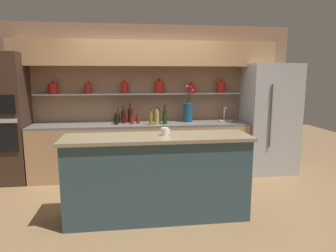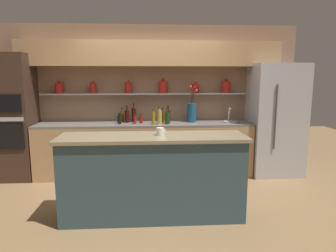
{
  "view_description": "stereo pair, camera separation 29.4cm",
  "coord_description": "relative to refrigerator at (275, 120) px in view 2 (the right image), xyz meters",
  "views": [
    {
      "loc": [
        -0.33,
        -3.81,
        1.72
      ],
      "look_at": [
        0.23,
        0.44,
        1.0
      ],
      "focal_mm": 32.0,
      "sensor_mm": 36.0,
      "label": 1
    },
    {
      "loc": [
        -0.04,
        -3.84,
        1.72
      ],
      "look_at": [
        0.23,
        0.44,
        1.0
      ],
      "focal_mm": 32.0,
      "sensor_mm": 36.0,
      "label": 2
    }
  ],
  "objects": [
    {
      "name": "bottle_sauce_11",
      "position": [
        -2.44,
        -0.03,
        0.03
      ],
      "size": [
        0.05,
        0.05,
        0.17
      ],
      "color": "maroon",
      "rests_on": "back_counter_unit"
    },
    {
      "name": "bottle_oil_4",
      "position": [
        -2.13,
        -0.12,
        0.06
      ],
      "size": [
        0.06,
        0.06,
        0.26
      ],
      "color": "olive",
      "rests_on": "back_counter_unit"
    },
    {
      "name": "flower_vase",
      "position": [
        -1.46,
        0.12,
        0.16
      ],
      "size": [
        0.18,
        0.16,
        0.64
      ],
      "color": "navy",
      "rests_on": "back_counter_unit"
    },
    {
      "name": "bottle_sauce_8",
      "position": [
        -2.34,
        0.03,
        0.02
      ],
      "size": [
        0.06,
        0.06,
        0.17
      ],
      "color": "maroon",
      "rests_on": "back_counter_unit"
    },
    {
      "name": "bottle_wine_7",
      "position": [
        -2.47,
        0.17,
        0.08
      ],
      "size": [
        0.08,
        0.08,
        0.34
      ],
      "color": "#380C0C",
      "rests_on": "back_counter_unit"
    },
    {
      "name": "refrigerator",
      "position": [
        0.0,
        0.0,
        0.0
      ],
      "size": [
        0.87,
        0.73,
        1.93
      ],
      "color": "#B7B7BC",
      "rests_on": "ground_plane"
    },
    {
      "name": "bottle_oil_6",
      "position": [
        -2.67,
        0.2,
        0.06
      ],
      "size": [
        0.07,
        0.07,
        0.25
      ],
      "color": "#47380A",
      "rests_on": "back_counter_unit"
    },
    {
      "name": "bottle_wine_5",
      "position": [
        -2.58,
        0.12,
        0.07
      ],
      "size": [
        0.07,
        0.07,
        0.3
      ],
      "color": "#380C0C",
      "rests_on": "back_counter_unit"
    },
    {
      "name": "bottle_wine_0",
      "position": [
        -1.88,
        0.02,
        0.07
      ],
      "size": [
        0.07,
        0.07,
        0.31
      ],
      "color": "#380C0C",
      "rests_on": "back_counter_unit"
    },
    {
      "name": "ground_plane",
      "position": [
        -2.16,
        -1.2,
        -0.96
      ],
      "size": [
        12.0,
        12.0,
        0.0
      ],
      "primitive_type": "plane",
      "color": "olive"
    },
    {
      "name": "sink_fixture",
      "position": [
        -0.79,
        0.05,
        -0.02
      ],
      "size": [
        0.26,
        0.26,
        0.25
      ],
      "color": "#B7B7BC",
      "rests_on": "back_counter_unit"
    },
    {
      "name": "bottle_spirit_2",
      "position": [
        -2.03,
        -0.1,
        0.08
      ],
      "size": [
        0.07,
        0.07,
        0.29
      ],
      "color": "tan",
      "rests_on": "back_counter_unit"
    },
    {
      "name": "bottle_oil_9",
      "position": [
        -1.97,
        0.16,
        0.06
      ],
      "size": [
        0.07,
        0.07,
        0.25
      ],
      "color": "#47380A",
      "rests_on": "back_counter_unit"
    },
    {
      "name": "back_wall_unit",
      "position": [
        -2.17,
        0.33,
        0.59
      ],
      "size": [
        5.2,
        0.44,
        2.6
      ],
      "color": "#937056",
      "rests_on": "ground_plane"
    },
    {
      "name": "bottle_sauce_3",
      "position": [
        -2.7,
        -0.05,
        0.04
      ],
      "size": [
        0.05,
        0.05,
        0.18
      ],
      "color": "black",
      "rests_on": "back_counter_unit"
    },
    {
      "name": "oven_tower",
      "position": [
        -4.45,
        0.04,
        0.08
      ],
      "size": [
        0.63,
        0.64,
        2.08
      ],
      "color": "#3D281E",
      "rests_on": "ground_plane"
    },
    {
      "name": "coffee_mug",
      "position": [
        -2.07,
        -1.54,
        0.1
      ],
      "size": [
        0.11,
        0.09,
        0.09
      ],
      "color": "silver",
      "rests_on": "island_counter"
    },
    {
      "name": "back_counter_unit",
      "position": [
        -2.28,
        0.04,
        -0.5
      ],
      "size": [
        3.65,
        0.62,
        0.92
      ],
      "color": "tan",
      "rests_on": "ground_plane"
    },
    {
      "name": "island_counter",
      "position": [
        -2.16,
        -1.56,
        -0.45
      ],
      "size": [
        2.22,
        0.61,
        1.02
      ],
      "color": "#334C56",
      "rests_on": "ground_plane"
    },
    {
      "name": "bottle_wine_1",
      "position": [
        -1.9,
        -0.09,
        0.06
      ],
      "size": [
        0.08,
        0.08,
        0.29
      ],
      "color": "#193814",
      "rests_on": "back_counter_unit"
    },
    {
      "name": "bottle_sauce_10",
      "position": [
        -2.72,
        0.07,
        0.03
      ],
      "size": [
        0.06,
        0.06,
        0.18
      ],
      "color": "black",
      "rests_on": "back_counter_unit"
    }
  ]
}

